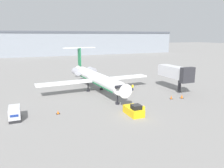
# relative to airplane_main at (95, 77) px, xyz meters

# --- Properties ---
(ground_plane) EXTENTS (600.00, 600.00, 0.00)m
(ground_plane) POSITION_rel_airplane_main_xyz_m (0.89, -18.35, -3.36)
(ground_plane) COLOR gray
(terminal_building) EXTENTS (180.00, 16.80, 15.57)m
(terminal_building) POSITION_rel_airplane_main_xyz_m (0.89, 101.65, 4.45)
(terminal_building) COLOR #8C939E
(terminal_building) RESTS_ON ground
(airplane_main) EXTENTS (27.25, 27.41, 9.71)m
(airplane_main) POSITION_rel_airplane_main_xyz_m (0.00, 0.00, 0.00)
(airplane_main) COLOR white
(airplane_main) RESTS_ON ground
(pushback_tug) EXTENTS (2.10, 4.11, 1.96)m
(pushback_tug) POSITION_rel_airplane_main_xyz_m (0.90, -17.44, -2.62)
(pushback_tug) COLOR yellow
(pushback_tug) RESTS_ON ground
(luggage_cart) EXTENTS (1.68, 3.66, 2.01)m
(luggage_cart) POSITION_rel_airplane_main_xyz_m (-17.37, -12.20, -2.35)
(luggage_cart) COLOR #232326
(luggage_cart) RESTS_ON ground
(worker_near_tug) EXTENTS (0.40, 0.24, 1.65)m
(worker_near_tug) POSITION_rel_airplane_main_xyz_m (2.46, -18.02, -2.50)
(worker_near_tug) COLOR #232838
(worker_near_tug) RESTS_ON ground
(worker_by_wing) EXTENTS (0.40, 0.24, 1.62)m
(worker_by_wing) POSITION_rel_airplane_main_xyz_m (8.27, -3.04, -2.52)
(worker_by_wing) COLOR #232838
(worker_by_wing) RESTS_ON ground
(traffic_cone_left) EXTENTS (0.59, 0.59, 0.62)m
(traffic_cone_left) POSITION_rel_airplane_main_xyz_m (-10.71, -12.29, -3.07)
(traffic_cone_left) COLOR black
(traffic_cone_left) RESTS_ON ground
(traffic_cone_right) EXTENTS (0.58, 0.58, 0.75)m
(traffic_cone_right) POSITION_rel_airplane_main_xyz_m (12.49, -12.29, -3.00)
(traffic_cone_right) COLOR black
(traffic_cone_right) RESTS_ON ground
(traffic_cone_mid) EXTENTS (0.70, 0.70, 0.81)m
(traffic_cone_mid) POSITION_rel_airplane_main_xyz_m (14.89, -12.69, -2.97)
(traffic_cone_mid) COLOR black
(traffic_cone_mid) RESTS_ON ground
(jet_bridge) EXTENTS (3.20, 9.91, 6.19)m
(jet_bridge) POSITION_rel_airplane_main_xyz_m (17.41, -7.04, 1.08)
(jet_bridge) COLOR #2D2D33
(jet_bridge) RESTS_ON ground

